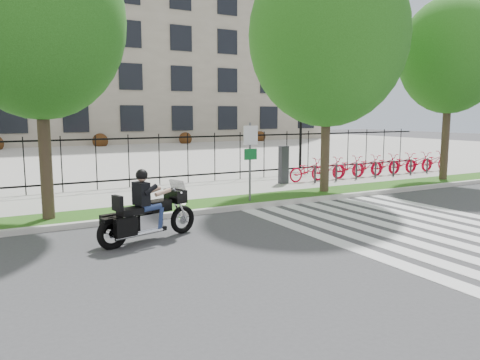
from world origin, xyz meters
TOP-DOWN VIEW (x-y plane):
  - ground at (0.00, 0.00)m, footprint 120.00×120.00m
  - curb at (0.00, 4.10)m, footprint 60.00×0.20m
  - grass_verge at (0.00, 4.95)m, footprint 60.00×1.50m
  - sidewalk at (0.00, 7.45)m, footprint 60.00×3.50m
  - plaza at (0.00, 25.00)m, footprint 80.00×34.00m
  - crosswalk_stripes at (4.83, 0.00)m, footprint 5.70×8.00m
  - iron_fence at (0.00, 9.20)m, footprint 30.00×0.06m
  - office_building at (0.00, 44.92)m, footprint 60.00×21.90m
  - lamp_post_right at (10.00, 12.00)m, footprint 1.06×0.70m
  - street_tree_1 at (-3.37, 4.95)m, footprint 4.39×4.39m
  - street_tree_2 at (5.94, 4.95)m, footprint 5.51×5.51m
  - street_tree_3 at (12.37, 4.95)m, footprint 4.16×4.16m
  - bike_share_station at (10.66, 7.20)m, footprint 9.97×0.85m
  - sign_pole_regulatory at (2.63, 4.58)m, footprint 0.50×0.09m
  - motorcycle_rider at (-1.55, 2.04)m, footprint 2.57×1.17m

SIDE VIEW (x-z plane):
  - ground at x=0.00m, z-range 0.00..0.00m
  - crosswalk_stripes at x=4.83m, z-range 0.00..0.01m
  - plaza at x=0.00m, z-range 0.00..0.10m
  - curb at x=0.00m, z-range 0.00..0.15m
  - grass_verge at x=0.00m, z-range 0.00..0.15m
  - sidewalk at x=0.00m, z-range 0.00..0.15m
  - bike_share_station at x=10.66m, z-range -0.12..1.38m
  - motorcycle_rider at x=-1.55m, z-range -0.34..1.69m
  - iron_fence at x=0.00m, z-range 0.15..2.15m
  - sign_pole_regulatory at x=2.63m, z-range 0.49..2.99m
  - lamp_post_right at x=10.00m, z-range 1.08..5.33m
  - street_tree_1 at x=-3.37m, z-range 1.44..9.10m
  - street_tree_3 at x=12.37m, z-range 1.52..9.07m
  - street_tree_2 at x=5.94m, z-range 1.29..9.93m
  - office_building at x=0.00m, z-range -0.11..20.04m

